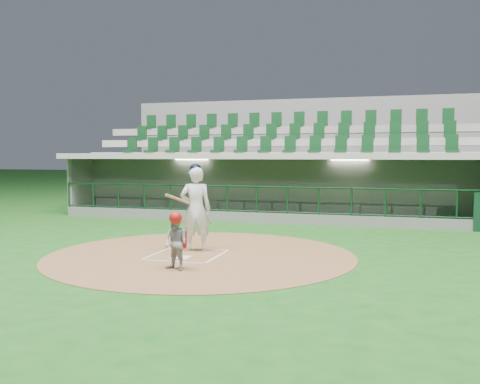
{
  "coord_description": "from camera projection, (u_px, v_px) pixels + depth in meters",
  "views": [
    {
      "loc": [
        4.76,
        -11.77,
        2.35
      ],
      "look_at": [
        0.41,
        2.6,
        1.3
      ],
      "focal_mm": 40.0,
      "sensor_mm": 36.0,
      "label": 1
    }
  ],
  "objects": [
    {
      "name": "ground",
      "position": [
        192.0,
        253.0,
        12.78
      ],
      "size": [
        120.0,
        120.0,
        0.0
      ],
      "primitive_type": "plane",
      "color": "#174D16",
      "rests_on": "ground"
    },
    {
      "name": "dirt_circle",
      "position": [
        201.0,
        255.0,
        12.5
      ],
      "size": [
        7.2,
        7.2,
        0.01
      ],
      "primitive_type": "cylinder",
      "color": "brown",
      "rests_on": "ground"
    },
    {
      "name": "home_plate",
      "position": [
        181.0,
        257.0,
        12.11
      ],
      "size": [
        0.43,
        0.43,
        0.02
      ],
      "primitive_type": "cube",
      "color": "silver",
      "rests_on": "dirt_circle"
    },
    {
      "name": "batter_box_chalk",
      "position": [
        187.0,
        255.0,
        12.49
      ],
      "size": [
        1.55,
        1.8,
        0.01
      ],
      "color": "white",
      "rests_on": "ground"
    },
    {
      "name": "dugout_structure",
      "position": [
        272.0,
        191.0,
        20.16
      ],
      "size": [
        16.4,
        3.7,
        3.0
      ],
      "color": "gray",
      "rests_on": "ground"
    },
    {
      "name": "seating_deck",
      "position": [
        287.0,
        176.0,
        23.09
      ],
      "size": [
        17.0,
        6.72,
        5.15
      ],
      "color": "slate",
      "rests_on": "ground"
    },
    {
      "name": "batter",
      "position": [
        196.0,
        208.0,
        12.99
      ],
      "size": [
        0.97,
        1.0,
        2.13
      ],
      "color": "white",
      "rests_on": "dirt_circle"
    },
    {
      "name": "catcher",
      "position": [
        176.0,
        241.0,
        10.81
      ],
      "size": [
        0.65,
        0.58,
        1.2
      ],
      "color": "#98989D",
      "rests_on": "dirt_circle"
    }
  ]
}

